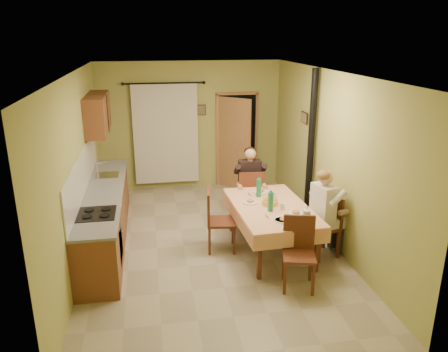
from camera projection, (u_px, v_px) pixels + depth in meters
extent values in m
cube|color=tan|center=(210.00, 244.00, 7.29)|extent=(4.00, 6.00, 0.01)
cube|color=tan|center=(190.00, 126.00, 9.66)|extent=(4.00, 0.04, 2.80)
cube|color=tan|center=(255.00, 254.00, 4.05)|extent=(4.00, 0.04, 2.80)
cube|color=tan|center=(77.00, 170.00, 6.53)|extent=(0.04, 6.00, 2.80)
cube|color=tan|center=(330.00, 158.00, 7.18)|extent=(0.04, 6.00, 2.80)
cube|color=white|center=(208.00, 73.00, 6.42)|extent=(4.00, 6.00, 0.04)
cube|color=brown|center=(106.00, 217.00, 7.25)|extent=(0.60, 3.60, 0.88)
cube|color=gray|center=(103.00, 191.00, 7.11)|extent=(0.64, 3.64, 0.04)
cube|color=white|center=(83.00, 173.00, 6.96)|extent=(0.02, 3.60, 0.66)
cube|color=silver|center=(107.00, 175.00, 7.85)|extent=(0.42, 0.42, 0.03)
cube|color=black|center=(97.00, 214.00, 6.16)|extent=(0.52, 0.56, 0.02)
cube|color=black|center=(121.00, 242.00, 6.36)|extent=(0.01, 0.55, 0.55)
cube|color=brown|center=(98.00, 114.00, 7.98)|extent=(0.35, 1.40, 0.70)
cylinder|color=black|center=(164.00, 83.00, 9.16)|extent=(1.70, 0.04, 0.04)
cube|color=silver|center=(166.00, 134.00, 9.53)|extent=(1.40, 0.06, 2.20)
cube|color=black|center=(237.00, 140.00, 9.94)|extent=(0.84, 0.03, 2.06)
cube|color=#A87346|center=(217.00, 141.00, 9.85)|extent=(0.06, 0.06, 2.12)
cube|color=#A87346|center=(256.00, 140.00, 10.00)|extent=(0.06, 0.06, 2.12)
cube|color=#A87346|center=(237.00, 93.00, 9.59)|extent=(0.96, 0.06, 0.06)
cube|color=#A87346|center=(234.00, 144.00, 9.64)|extent=(0.62, 0.59, 2.04)
cube|color=#F1A87B|center=(271.00, 207.00, 6.89)|extent=(1.22, 1.96, 0.04)
cube|color=#F1A87B|center=(293.00, 240.00, 6.04)|extent=(1.13, 0.07, 0.22)
cube|color=#F1A87B|center=(254.00, 193.00, 7.80)|extent=(1.13, 0.07, 0.22)
cube|color=#F1A87B|center=(236.00, 217.00, 6.80)|extent=(0.11, 1.90, 0.22)
cube|color=#F1A87B|center=(304.00, 210.00, 7.04)|extent=(0.11, 1.90, 0.22)
cylinder|color=white|center=(261.00, 192.00, 7.45)|extent=(0.25, 0.25, 0.02)
ellipsoid|color=#CC7233|center=(261.00, 191.00, 7.45)|extent=(0.12, 0.12, 0.05)
cylinder|color=white|center=(284.00, 221.00, 6.32)|extent=(0.25, 0.25, 0.02)
ellipsoid|color=#CC7233|center=(284.00, 219.00, 6.31)|extent=(0.12, 0.12, 0.05)
cylinder|color=white|center=(296.00, 213.00, 6.58)|extent=(0.25, 0.25, 0.02)
ellipsoid|color=#CC7233|center=(296.00, 212.00, 6.57)|extent=(0.12, 0.12, 0.05)
cylinder|color=white|center=(250.00, 202.00, 7.01)|extent=(0.25, 0.25, 0.02)
ellipsoid|color=#CC7233|center=(250.00, 201.00, 7.01)|extent=(0.12, 0.12, 0.05)
cylinder|color=gold|center=(270.00, 202.00, 6.91)|extent=(0.26, 0.26, 0.08)
cylinder|color=white|center=(283.00, 219.00, 6.37)|extent=(0.28, 0.28, 0.02)
cube|color=tan|center=(283.00, 218.00, 6.37)|extent=(0.07, 0.06, 0.03)
cube|color=tan|center=(285.00, 217.00, 6.38)|extent=(0.07, 0.07, 0.03)
cube|color=tan|center=(286.00, 218.00, 6.36)|extent=(0.06, 0.05, 0.03)
cylinder|color=silver|center=(282.00, 206.00, 6.73)|extent=(0.07, 0.07, 0.10)
cylinder|color=silver|center=(275.00, 195.00, 7.19)|extent=(0.07, 0.07, 0.10)
cylinder|color=white|center=(306.00, 217.00, 6.15)|extent=(0.11, 0.11, 0.22)
cylinder|color=silver|center=(307.00, 215.00, 6.14)|extent=(0.02, 0.02, 0.30)
cube|color=#572917|center=(250.00, 197.00, 8.02)|extent=(0.49, 0.49, 0.04)
cube|color=#572917|center=(252.00, 187.00, 7.73)|extent=(0.46, 0.07, 0.53)
cube|color=#572917|center=(299.00, 256.00, 5.91)|extent=(0.53, 0.53, 0.04)
cube|color=#572917|center=(299.00, 232.00, 6.01)|extent=(0.43, 0.15, 0.50)
cube|color=#572917|center=(323.00, 227.00, 6.78)|extent=(0.51, 0.51, 0.04)
cube|color=#572917|center=(334.00, 210.00, 6.78)|extent=(0.15, 0.41, 0.48)
cube|color=#572917|center=(222.00, 222.00, 6.98)|extent=(0.51, 0.51, 0.04)
cube|color=#572917|center=(209.00, 206.00, 6.89)|extent=(0.10, 0.45, 0.52)
cube|color=black|center=(251.00, 195.00, 7.90)|extent=(0.39, 0.42, 0.16)
cube|color=black|center=(250.00, 175.00, 7.92)|extent=(0.41, 0.25, 0.54)
sphere|color=tan|center=(250.00, 154.00, 7.78)|extent=(0.21, 0.21, 0.21)
ellipsoid|color=black|center=(250.00, 151.00, 7.81)|extent=(0.21, 0.21, 0.16)
cube|color=silver|center=(329.00, 221.00, 6.80)|extent=(0.48, 0.45, 0.16)
cube|color=silver|center=(323.00, 202.00, 6.64)|extent=(0.32, 0.44, 0.54)
sphere|color=tan|center=(326.00, 177.00, 6.52)|extent=(0.21, 0.21, 0.21)
ellipsoid|color=olive|center=(324.00, 175.00, 6.49)|extent=(0.21, 0.21, 0.16)
cylinder|color=black|center=(311.00, 149.00, 7.73)|extent=(0.12, 0.12, 2.80)
cylinder|color=black|center=(307.00, 214.00, 8.12)|extent=(0.24, 0.24, 0.30)
cube|color=black|center=(201.00, 110.00, 9.57)|extent=(0.19, 0.03, 0.23)
cube|color=brown|center=(304.00, 118.00, 8.16)|extent=(0.03, 0.31, 0.21)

